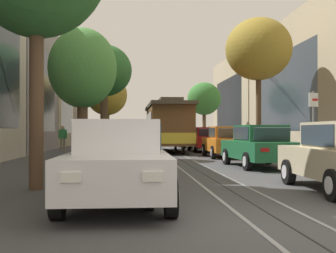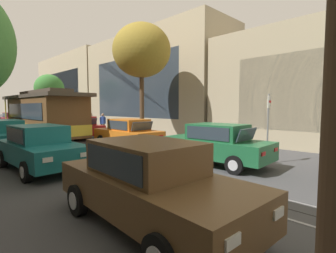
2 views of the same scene
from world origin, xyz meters
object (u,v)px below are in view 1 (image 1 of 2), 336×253
object	(u,v)px
street_tree_kerb_left_fourth	(107,96)
pedestrian_on_right_pavement	(63,137)
street_tree_kerb_left_second	(83,69)
parked_car_brown_second_left	(122,149)
pedestrian_on_left_pavement	(239,136)
cable_car_trolley	(168,126)
parked_car_teal_mid_left	(124,143)
street_tree_kerb_right_second	(258,50)
parked_car_green_second_right	(259,146)
parked_car_orange_mid_right	(226,142)
street_sign_post	(313,121)
parked_car_teal_fourth_left	(126,140)
parked_car_yellow_sixth_left	(128,137)
street_tree_kerb_right_mid	(204,99)
parked_car_red_fourth_right	(206,139)
parked_car_white_near_left	(118,162)
street_tree_kerb_left_mid	(104,72)
parked_car_white_sixth_right	(183,136)
motorcycle_with_rider	(148,169)
parked_car_brown_fifth_right	(193,138)
parked_car_teal_fifth_left	(127,138)
parked_car_maroon_far_right	(176,136)

from	to	relation	value
street_tree_kerb_left_fourth	pedestrian_on_right_pavement	distance (m)	12.50
street_tree_kerb_left_second	street_tree_kerb_left_fourth	world-z (taller)	street_tree_kerb_left_fourth
parked_car_brown_second_left	pedestrian_on_left_pavement	world-z (taller)	pedestrian_on_left_pavement
cable_car_trolley	street_tree_kerb_left_fourth	bearing A→B (deg)	108.99
parked_car_teal_mid_left	street_tree_kerb_right_second	distance (m)	9.45
parked_car_green_second_right	pedestrian_on_right_pavement	bearing A→B (deg)	125.69
parked_car_orange_mid_right	street_sign_post	xyz separation A→B (m)	(1.47, -7.22, 0.91)
parked_car_teal_fourth_left	parked_car_yellow_sixth_left	xyz separation A→B (m)	(0.05, 11.20, 0.00)
parked_car_brown_second_left	street_tree_kerb_right_mid	world-z (taller)	street_tree_kerb_right_mid
parked_car_yellow_sixth_left	street_tree_kerb_left_fourth	bearing A→B (deg)	115.85
parked_car_teal_mid_left	street_tree_kerb_left_second	size ratio (longest dim) A/B	0.70
parked_car_red_fourth_right	pedestrian_on_left_pavement	bearing A→B (deg)	23.12
parked_car_white_near_left	parked_car_green_second_right	xyz separation A→B (m)	(5.03, 7.60, 0.00)
street_tree_kerb_right_mid	pedestrian_on_left_pavement	world-z (taller)	street_tree_kerb_right_mid
parked_car_white_near_left	pedestrian_on_right_pavement	size ratio (longest dim) A/B	2.58
street_tree_kerb_left_mid	street_tree_kerb_right_mid	world-z (taller)	street_tree_kerb_left_mid
parked_car_white_sixth_right	motorcycle_with_rider	xyz separation A→B (m)	(-4.54, -32.01, -0.15)
parked_car_yellow_sixth_left	pedestrian_on_right_pavement	world-z (taller)	pedestrian_on_right_pavement
street_tree_kerb_left_second	motorcycle_with_rider	xyz separation A→B (m)	(2.66, -12.56, -3.67)
street_tree_kerb_left_second	street_tree_kerb_left_mid	world-z (taller)	street_tree_kerb_left_mid
parked_car_yellow_sixth_left	motorcycle_with_rider	distance (m)	28.10
street_tree_kerb_right_second	parked_car_brown_fifth_right	bearing A→B (deg)	101.27
parked_car_yellow_sixth_left	parked_car_white_near_left	bearing A→B (deg)	-89.89
street_tree_kerb_left_second	pedestrian_on_left_pavement	bearing A→B (deg)	39.01
cable_car_trolley	street_tree_kerb_right_mid	bearing A→B (deg)	68.86
parked_car_red_fourth_right	street_tree_kerb_left_second	distance (m)	10.44
parked_car_brown_second_left	cable_car_trolley	size ratio (longest dim) A/B	0.48
parked_car_brown_fifth_right	parked_car_yellow_sixth_left	bearing A→B (deg)	153.00
parked_car_white_sixth_right	street_tree_kerb_left_second	xyz separation A→B (m)	(-7.20, -19.45, 3.51)
parked_car_teal_fifth_left	parked_car_red_fourth_right	distance (m)	6.02
parked_car_red_fourth_right	parked_car_teal_fourth_left	bearing A→B (deg)	-154.87
parked_car_brown_second_left	cable_car_trolley	bearing A→B (deg)	78.97
parked_car_maroon_far_right	pedestrian_on_right_pavement	world-z (taller)	pedestrian_on_right_pavement
parked_car_teal_fourth_left	parked_car_white_sixth_right	distance (m)	15.99
street_tree_kerb_right_mid	parked_car_green_second_right	bearing A→B (deg)	-94.36
parked_car_red_fourth_right	cable_car_trolley	xyz separation A→B (m)	(-2.51, -0.47, 0.86)
parked_car_teal_fourth_left	parked_car_orange_mid_right	distance (m)	6.23
parked_car_teal_mid_left	parked_car_green_second_right	xyz separation A→B (m)	(5.14, -3.95, 0.00)
street_tree_kerb_left_fourth	pedestrian_on_left_pavement	bearing A→B (deg)	-51.08
parked_car_brown_fifth_right	street_tree_kerb_left_mid	size ratio (longest dim) A/B	0.59
pedestrian_on_left_pavement	parked_car_maroon_far_right	bearing A→B (deg)	98.11
parked_car_teal_fourth_left	parked_car_teal_mid_left	bearing A→B (deg)	-90.03
parked_car_teal_fifth_left	parked_car_red_fourth_right	xyz separation A→B (m)	(5.14, -3.15, 0.00)
street_tree_kerb_left_fourth	street_tree_kerb_right_second	bearing A→B (deg)	-62.01
parked_car_teal_fourth_left	pedestrian_on_right_pavement	size ratio (longest dim) A/B	2.59
motorcycle_with_rider	street_sign_post	bearing A→B (deg)	46.03
parked_car_teal_fifth_left	parked_car_yellow_sixth_left	distance (m)	5.63
parked_car_red_fourth_right	street_tree_kerb_left_second	world-z (taller)	street_tree_kerb_left_second
street_tree_kerb_left_second	pedestrian_on_left_pavement	world-z (taller)	street_tree_kerb_left_second
parked_car_orange_mid_right	pedestrian_on_left_pavement	distance (m)	7.41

